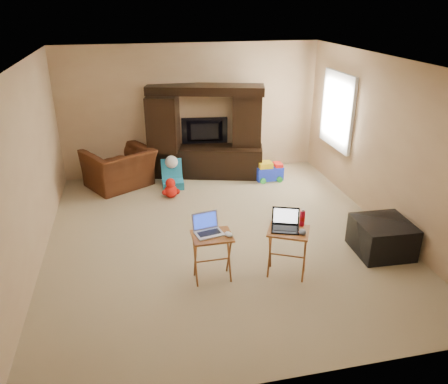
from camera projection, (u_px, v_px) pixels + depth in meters
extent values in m
plane|color=tan|center=(221.00, 236.00, 6.51)|extent=(5.50, 5.50, 0.00)
plane|color=silver|center=(221.00, 63.00, 5.49)|extent=(5.50, 5.50, 0.00)
plane|color=tan|center=(192.00, 110.00, 8.45)|extent=(5.00, 0.00, 5.00)
plane|color=tan|center=(291.00, 266.00, 3.55)|extent=(5.00, 0.00, 5.00)
plane|color=tan|center=(28.00, 170.00, 5.51)|extent=(0.00, 5.50, 5.50)
plane|color=tan|center=(385.00, 144.00, 6.49)|extent=(0.00, 5.50, 5.50)
plane|color=white|center=(338.00, 111.00, 7.80)|extent=(0.00, 1.20, 1.20)
cube|color=white|center=(337.00, 111.00, 7.80)|extent=(0.06, 1.14, 1.34)
cube|color=black|center=(206.00, 132.00, 8.37)|extent=(2.24, 1.10, 1.78)
imported|color=black|center=(205.00, 132.00, 8.52)|extent=(0.91, 0.23, 0.52)
imported|color=#421F0E|center=(120.00, 168.00, 8.07)|extent=(1.45, 1.40, 0.72)
cube|color=black|center=(382.00, 237.00, 6.01)|extent=(0.75, 0.75, 0.46)
cube|color=#965524|center=(212.00, 257.00, 5.39)|extent=(0.49, 0.39, 0.63)
cube|color=#A05B26|center=(287.00, 253.00, 5.47)|extent=(0.62, 0.58, 0.64)
cube|color=silver|center=(209.00, 225.00, 5.23)|extent=(0.38, 0.33, 0.24)
cube|color=black|center=(286.00, 221.00, 5.30)|extent=(0.41, 0.37, 0.24)
ellipsoid|color=silver|center=(229.00, 234.00, 5.22)|extent=(0.12, 0.15, 0.05)
ellipsoid|color=#3F3E43|center=(303.00, 232.00, 5.25)|extent=(0.12, 0.15, 0.05)
cylinder|color=red|center=(302.00, 218.00, 5.41)|extent=(0.06, 0.06, 0.20)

